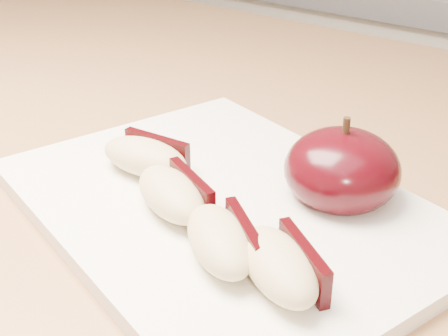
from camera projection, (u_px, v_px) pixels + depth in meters
The scene contains 6 objects.
cutting_board at pixel (224, 207), 0.44m from camera, with size 0.31×0.23×0.01m, color white.
apple_half at pixel (342, 170), 0.43m from camera, with size 0.09×0.09×0.07m.
apple_wedge_a at pixel (146, 156), 0.46m from camera, with size 0.08×0.04×0.03m.
apple_wedge_b at pixel (174, 193), 0.41m from camera, with size 0.08×0.06×0.03m.
apple_wedge_c at pixel (223, 240), 0.37m from camera, with size 0.08×0.07×0.03m.
apple_wedge_d at pixel (281, 265), 0.35m from camera, with size 0.08×0.07×0.03m.
Camera 1 is at (0.24, 0.05, 1.14)m, focal length 50.00 mm.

